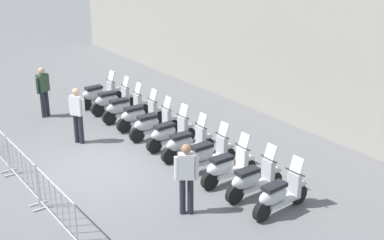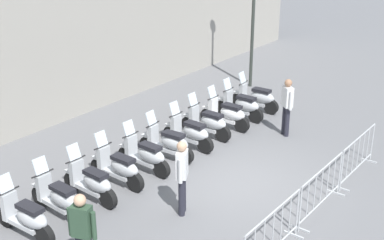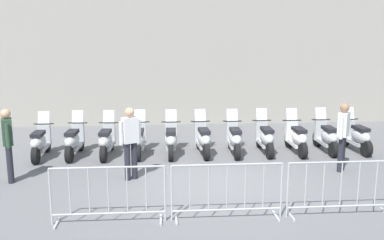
# 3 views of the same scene
# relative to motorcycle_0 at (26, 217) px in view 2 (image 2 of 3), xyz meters

# --- Properties ---
(ground_plane) EXTENTS (120.00, 120.00, 0.00)m
(ground_plane) POSITION_rel_motorcycle_0_xyz_m (3.97, -3.17, -0.45)
(ground_plane) COLOR slate
(motorcycle_0) EXTENTS (0.66, 1.72, 1.24)m
(motorcycle_0) POSITION_rel_motorcycle_0_xyz_m (0.00, 0.00, 0.00)
(motorcycle_0) COLOR black
(motorcycle_0) RESTS_ON ground
(motorcycle_1) EXTENTS (0.74, 1.70, 1.24)m
(motorcycle_1) POSITION_rel_motorcycle_0_xyz_m (0.90, -0.11, 0.00)
(motorcycle_1) COLOR black
(motorcycle_1) RESTS_ON ground
(motorcycle_2) EXTENTS (0.73, 1.70, 1.24)m
(motorcycle_2) POSITION_rel_motorcycle_0_xyz_m (1.78, -0.34, 0.00)
(motorcycle_2) COLOR black
(motorcycle_2) RESTS_ON ground
(motorcycle_3) EXTENTS (0.71, 1.71, 1.24)m
(motorcycle_3) POSITION_rel_motorcycle_0_xyz_m (2.68, -0.50, 0.00)
(motorcycle_3) COLOR black
(motorcycle_3) RESTS_ON ground
(motorcycle_4) EXTENTS (0.72, 1.70, 1.24)m
(motorcycle_4) POSITION_rel_motorcycle_0_xyz_m (3.55, -0.74, 0.00)
(motorcycle_4) COLOR black
(motorcycle_4) RESTS_ON ground
(motorcycle_5) EXTENTS (0.62, 1.72, 1.24)m
(motorcycle_5) POSITION_rel_motorcycle_0_xyz_m (4.45, -0.93, 0.00)
(motorcycle_5) COLOR black
(motorcycle_5) RESTS_ON ground
(motorcycle_6) EXTENTS (0.72, 1.70, 1.24)m
(motorcycle_6) POSITION_rel_motorcycle_0_xyz_m (5.32, -1.15, 0.00)
(motorcycle_6) COLOR black
(motorcycle_6) RESTS_ON ground
(motorcycle_7) EXTENTS (0.70, 1.71, 1.24)m
(motorcycle_7) POSITION_rel_motorcycle_0_xyz_m (6.22, -1.30, 0.00)
(motorcycle_7) COLOR black
(motorcycle_7) RESTS_ON ground
(motorcycle_8) EXTENTS (0.69, 1.71, 1.24)m
(motorcycle_8) POSITION_rel_motorcycle_0_xyz_m (7.10, -1.54, 0.00)
(motorcycle_8) COLOR black
(motorcycle_8) RESTS_ON ground
(motorcycle_9) EXTENTS (0.70, 1.71, 1.24)m
(motorcycle_9) POSITION_rel_motorcycle_0_xyz_m (7.99, -1.68, 0.00)
(motorcycle_9) COLOR black
(motorcycle_9) RESTS_ON ground
(motorcycle_10) EXTENTS (0.62, 1.72, 1.24)m
(motorcycle_10) POSITION_rel_motorcycle_0_xyz_m (8.89, -1.88, 0.00)
(motorcycle_10) COLOR black
(motorcycle_10) RESTS_ON ground
(barrier_segment_0) EXTENTS (2.03, 0.83, 1.07)m
(barrier_segment_0) POSITION_rel_motorcycle_0_xyz_m (1.43, -4.73, 0.07)
(barrier_segment_0) COLOR #B2B5B7
(barrier_segment_0) RESTS_ON ground
(barrier_segment_1) EXTENTS (2.03, 0.83, 1.07)m
(barrier_segment_1) POSITION_rel_motorcycle_0_xyz_m (3.54, -5.18, 0.07)
(barrier_segment_1) COLOR #B2B5B7
(barrier_segment_1) RESTS_ON ground
(barrier_segment_2) EXTENTS (2.03, 0.83, 1.07)m
(barrier_segment_2) POSITION_rel_motorcycle_0_xyz_m (5.65, -5.63, 0.07)
(barrier_segment_2) COLOR #B2B5B7
(barrier_segment_2) RESTS_ON ground
(officer_near_row_end) EXTENTS (0.44, 0.40, 1.73)m
(officer_near_row_end) POSITION_rel_motorcycle_0_xyz_m (7.34, -3.30, 0.53)
(officer_near_row_end) COLOR #23232D
(officer_near_row_end) RESTS_ON ground
(officer_mid_plaza) EXTENTS (0.53, 0.32, 1.73)m
(officer_mid_plaza) POSITION_rel_motorcycle_0_xyz_m (2.16, -2.46, 0.53)
(officer_mid_plaza) COLOR #23232D
(officer_mid_plaza) RESTS_ON ground
(officer_by_barriers) EXTENTS (0.27, 0.55, 1.73)m
(officer_by_barriers) POSITION_rel_motorcycle_0_xyz_m (-0.56, -1.85, 0.53)
(officer_by_barriers) COLOR #23232D
(officer_by_barriers) RESTS_ON ground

